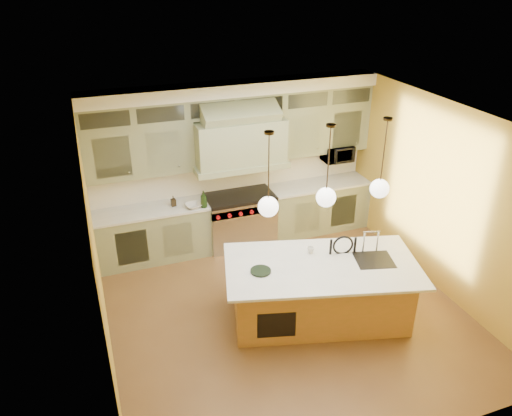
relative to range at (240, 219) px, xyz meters
name	(u,v)px	position (x,y,z in m)	size (l,w,h in m)	color
floor	(286,311)	(0.00, -2.14, -0.49)	(5.00, 5.00, 0.00)	brown
ceiling	(292,121)	(0.00, -2.14, 2.41)	(5.00, 5.00, 0.00)	white
wall_back	(233,162)	(0.00, 0.36, 0.96)	(5.00, 5.00, 0.00)	gold
wall_front	(395,347)	(0.00, -4.64, 0.96)	(5.00, 5.00, 0.00)	gold
wall_left	(97,260)	(-2.50, -2.14, 0.96)	(5.00, 5.00, 0.00)	gold
wall_right	(441,198)	(2.50, -2.14, 0.96)	(5.00, 5.00, 0.00)	gold
back_cabinetry	(237,168)	(0.00, 0.09, 0.94)	(5.00, 0.77, 2.90)	gray
range	(240,219)	(0.00, 0.00, 0.00)	(1.20, 0.74, 0.96)	silver
kitchen_island	(320,289)	(0.40, -2.40, -0.02)	(2.92, 2.03, 1.35)	olive
counter_stool	(344,272)	(0.77, -2.41, 0.20)	(0.49, 0.49, 1.20)	black
microwave	(337,153)	(1.95, 0.11, 0.96)	(0.54, 0.37, 0.30)	black
oil_bottle_a	(204,199)	(-0.70, -0.22, 0.60)	(0.11, 0.11, 0.30)	black
oil_bottle_b	(173,201)	(-1.17, 0.01, 0.54)	(0.08, 0.08, 0.18)	black
fruit_bowl	(193,206)	(-0.87, -0.17, 0.49)	(0.27, 0.27, 0.07)	silver
cup	(311,250)	(0.37, -2.11, 0.48)	(0.10, 0.10, 0.09)	silver
pendant_left	(268,205)	(-0.40, -2.39, 1.46)	(0.26, 0.26, 1.11)	#2D2319
pendant_center	(326,195)	(0.40, -2.39, 1.46)	(0.26, 0.26, 1.11)	#2D2319
pendant_right	(380,187)	(1.20, -2.39, 1.46)	(0.26, 0.26, 1.11)	#2D2319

